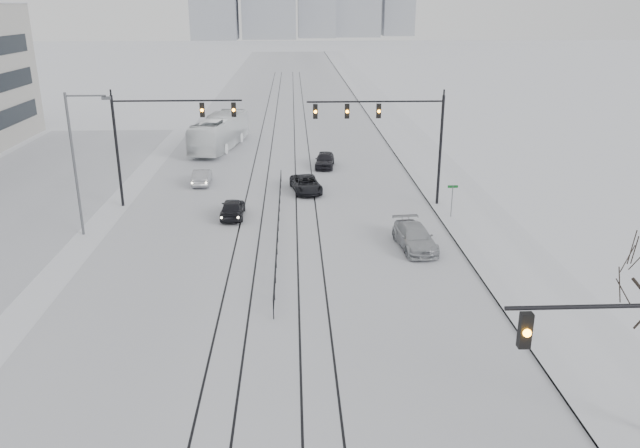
{
  "coord_description": "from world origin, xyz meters",
  "views": [
    {
      "loc": [
        1.02,
        -8.12,
        13.98
      ],
      "look_at": [
        2.36,
        22.28,
        3.2
      ],
      "focal_mm": 35.0,
      "sensor_mm": 36.0,
      "label": 1
    }
  ],
  "objects_px": {
    "sedan_sb_inner": "(233,208)",
    "sedan_nb_right": "(415,237)",
    "box_truck": "(220,133)",
    "sedan_nb_far": "(325,160)",
    "sedan_sb_outer": "(202,177)",
    "sedan_nb_front": "(306,184)"
  },
  "relations": [
    {
      "from": "sedan_nb_right",
      "to": "sedan_sb_outer",
      "type": "bearing_deg",
      "value": 129.17
    },
    {
      "from": "sedan_nb_far",
      "to": "box_truck",
      "type": "relative_size",
      "value": 0.33
    },
    {
      "from": "sedan_sb_outer",
      "to": "sedan_nb_far",
      "type": "xyz_separation_m",
      "value": [
        10.32,
        5.15,
        0.06
      ]
    },
    {
      "from": "sedan_sb_outer",
      "to": "box_truck",
      "type": "xyz_separation_m",
      "value": [
        0.1,
        13.25,
        1.05
      ]
    },
    {
      "from": "sedan_sb_outer",
      "to": "box_truck",
      "type": "distance_m",
      "value": 13.3
    },
    {
      "from": "box_truck",
      "to": "sedan_sb_outer",
      "type": "bearing_deg",
      "value": 100.97
    },
    {
      "from": "sedan_nb_right",
      "to": "sedan_nb_far",
      "type": "xyz_separation_m",
      "value": [
        -4.41,
        19.97,
        -0.01
      ]
    },
    {
      "from": "sedan_sb_inner",
      "to": "sedan_nb_right",
      "type": "xyz_separation_m",
      "value": [
        11.48,
        -6.28,
        0.03
      ]
    },
    {
      "from": "sedan_sb_outer",
      "to": "box_truck",
      "type": "relative_size",
      "value": 0.31
    },
    {
      "from": "sedan_sb_inner",
      "to": "box_truck",
      "type": "bearing_deg",
      "value": -81.72
    },
    {
      "from": "sedan_sb_inner",
      "to": "sedan_sb_outer",
      "type": "bearing_deg",
      "value": -69.13
    },
    {
      "from": "sedan_sb_inner",
      "to": "sedan_sb_outer",
      "type": "distance_m",
      "value": 9.14
    },
    {
      "from": "sedan_sb_inner",
      "to": "sedan_nb_right",
      "type": "distance_m",
      "value": 13.08
    },
    {
      "from": "sedan_sb_inner",
      "to": "sedan_nb_far",
      "type": "bearing_deg",
      "value": -117.25
    },
    {
      "from": "sedan_sb_inner",
      "to": "sedan_nb_far",
      "type": "height_order",
      "value": "sedan_nb_far"
    },
    {
      "from": "sedan_nb_front",
      "to": "box_truck",
      "type": "bearing_deg",
      "value": 108.79
    },
    {
      "from": "sedan_sb_inner",
      "to": "sedan_nb_far",
      "type": "distance_m",
      "value": 15.41
    },
    {
      "from": "sedan_sb_outer",
      "to": "sedan_nb_front",
      "type": "bearing_deg",
      "value": 161.45
    },
    {
      "from": "sedan_nb_front",
      "to": "sedan_nb_far",
      "type": "xyz_separation_m",
      "value": [
        1.86,
        7.73,
        0.06
      ]
    },
    {
      "from": "sedan_nb_front",
      "to": "box_truck",
      "type": "distance_m",
      "value": 17.94
    },
    {
      "from": "sedan_sb_outer",
      "to": "sedan_nb_right",
      "type": "distance_m",
      "value": 20.89
    },
    {
      "from": "sedan_sb_inner",
      "to": "sedan_nb_right",
      "type": "bearing_deg",
      "value": 151.38
    }
  ]
}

